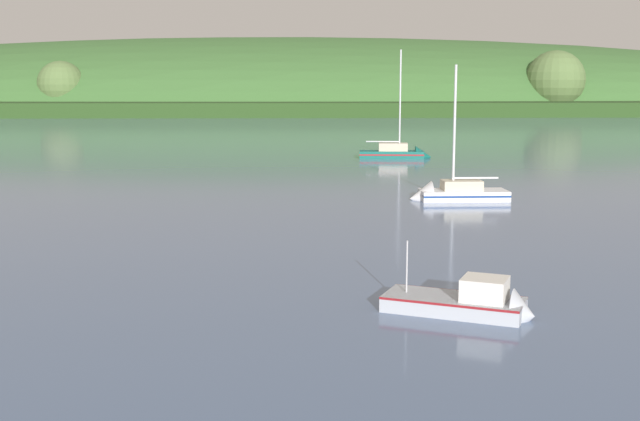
{
  "coord_description": "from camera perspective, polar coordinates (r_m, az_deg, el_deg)",
  "views": [
    {
      "loc": [
        3.07,
        -7.27,
        7.82
      ],
      "look_at": [
        6.89,
        31.95,
        1.59
      ],
      "focal_mm": 44.81,
      "sensor_mm": 36.0,
      "label": 1
    }
  ],
  "objects": [
    {
      "name": "far_shoreline_hill",
      "position": [
        252.99,
        -2.42,
        7.24
      ],
      "size": [
        509.58,
        142.66,
        44.76
      ],
      "rotation": [
        0.0,
        0.0,
        -0.06
      ],
      "color": "#27431B",
      "rests_on": "ground"
    },
    {
      "name": "sailboat_midwater_white",
      "position": [
        55.41,
        9.36,
        1.01
      ],
      "size": [
        6.78,
        2.83,
        10.24
      ],
      "rotation": [
        0.0,
        0.0,
        3.09
      ],
      "color": "white",
      "rests_on": "ground"
    },
    {
      "name": "sailboat_far_left",
      "position": [
        86.4,
        5.7,
        3.96
      ],
      "size": [
        7.97,
        3.57,
        12.53
      ],
      "rotation": [
        0.0,
        0.0,
        6.13
      ],
      "color": "#0F564C",
      "rests_on": "ground"
    },
    {
      "name": "fishing_boat_moored",
      "position": [
        28.09,
        10.72,
        -6.72
      ],
      "size": [
        5.42,
        4.05,
        3.12
      ],
      "rotation": [
        0.0,
        0.0,
        5.8
      ],
      "color": "#ADB2BC",
      "rests_on": "ground"
    }
  ]
}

